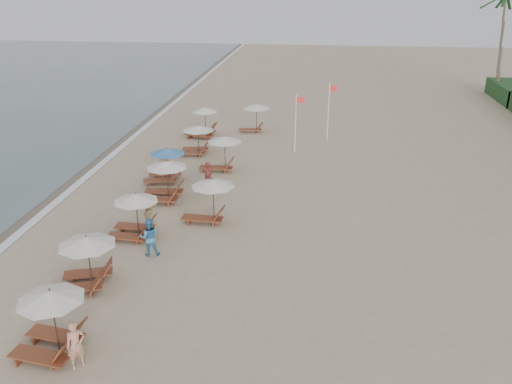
# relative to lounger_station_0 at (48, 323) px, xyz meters

# --- Properties ---
(ground) EXTENTS (160.00, 160.00, 0.00)m
(ground) POSITION_rel_lounger_station_0_xyz_m (5.44, 4.68, -1.14)
(ground) COLOR tan
(ground) RESTS_ON ground
(wet_sand_band) EXTENTS (3.20, 140.00, 0.01)m
(wet_sand_band) POSITION_rel_lounger_station_0_xyz_m (-7.06, 14.68, -1.14)
(wet_sand_band) COLOR #6B5E4C
(wet_sand_band) RESTS_ON ground
(foam_line) EXTENTS (0.50, 140.00, 0.02)m
(foam_line) POSITION_rel_lounger_station_0_xyz_m (-5.76, 14.68, -1.13)
(foam_line) COLOR white
(foam_line) RESTS_ON ground
(lounger_station_0) EXTENTS (2.59, 2.18, 2.39)m
(lounger_station_0) POSITION_rel_lounger_station_0_xyz_m (0.00, 0.00, 0.00)
(lounger_station_0) COLOR brown
(lounger_station_0) RESTS_ON ground
(lounger_station_1) EXTENTS (2.64, 2.39, 2.22)m
(lounger_station_1) POSITION_rel_lounger_station_0_xyz_m (-0.54, 3.99, -0.02)
(lounger_station_1) COLOR brown
(lounger_station_1) RESTS_ON ground
(lounger_station_2) EXTENTS (2.50, 2.13, 2.20)m
(lounger_station_2) POSITION_rel_lounger_station_0_xyz_m (-0.10, 8.45, -0.07)
(lounger_station_2) COLOR brown
(lounger_station_2) RESTS_ON ground
(lounger_station_3) EXTENTS (2.74, 2.27, 2.27)m
(lounger_station_3) POSITION_rel_lounger_station_0_xyz_m (0.05, 12.97, -0.09)
(lounger_station_3) COLOR brown
(lounger_station_3) RESTS_ON ground
(lounger_station_4) EXTENTS (2.57, 2.37, 2.09)m
(lounger_station_4) POSITION_rel_lounger_station_0_xyz_m (-0.70, 15.83, -0.14)
(lounger_station_4) COLOR brown
(lounger_station_4) RESTS_ON ground
(lounger_station_5) EXTENTS (2.51, 2.24, 2.07)m
(lounger_station_5) POSITION_rel_lounger_station_0_xyz_m (0.00, 21.18, -0.05)
(lounger_station_5) COLOR brown
(lounger_station_5) RESTS_ON ground
(lounger_station_6) EXTENTS (2.66, 2.44, 2.30)m
(lounger_station_6) POSITION_rel_lounger_station_0_xyz_m (-0.55, 25.53, -0.16)
(lounger_station_6) COLOR brown
(lounger_station_6) RESTS_ON ground
(inland_station_0) EXTENTS (2.77, 2.24, 2.22)m
(inland_station_0) POSITION_rel_lounger_station_0_xyz_m (3.10, 10.50, 0.18)
(inland_station_0) COLOR brown
(inland_station_0) RESTS_ON ground
(inland_station_1) EXTENTS (2.78, 2.24, 2.22)m
(inland_station_1) POSITION_rel_lounger_station_0_xyz_m (2.33, 18.05, 0.17)
(inland_station_1) COLOR brown
(inland_station_1) RESTS_ON ground
(inland_station_2) EXTENTS (2.57, 2.24, 2.22)m
(inland_station_2) POSITION_rel_lounger_station_0_xyz_m (3.33, 27.32, 0.32)
(inland_station_2) COLOR brown
(inland_station_2) RESTS_ON ground
(beachgoer_near) EXTENTS (0.73, 0.69, 1.67)m
(beachgoer_near) POSITION_rel_lounger_station_0_xyz_m (1.17, -0.56, -0.31)
(beachgoer_near) COLOR tan
(beachgoer_near) RESTS_ON ground
(beachgoer_mid_a) EXTENTS (1.01, 0.87, 1.78)m
(beachgoer_mid_a) POSITION_rel_lounger_station_0_xyz_m (1.22, 6.80, -0.25)
(beachgoer_mid_a) COLOR teal
(beachgoer_mid_a) RESTS_ON ground
(beachgoer_mid_b) EXTENTS (1.31, 1.37, 1.87)m
(beachgoer_mid_b) POSITION_rel_lounger_station_0_xyz_m (0.71, 8.62, -0.21)
(beachgoer_mid_b) COLOR olive
(beachgoer_mid_b) RESTS_ON ground
(beachgoer_far_a) EXTENTS (0.50, 1.13, 1.90)m
(beachgoer_far_a) POSITION_rel_lounger_station_0_xyz_m (2.33, 14.23, -0.19)
(beachgoer_far_a) COLOR #B64E48
(beachgoer_far_a) RESTS_ON ground
(beachgoer_far_b) EXTENTS (0.72, 0.93, 1.68)m
(beachgoer_far_b) POSITION_rel_lounger_station_0_xyz_m (-1.02, 16.53, -0.30)
(beachgoer_far_b) COLOR tan
(beachgoer_far_b) RESTS_ON ground
(flag_pole_near) EXTENTS (0.60, 0.08, 4.15)m
(flag_pole_near) POSITION_rel_lounger_station_0_xyz_m (6.87, 22.36, 1.17)
(flag_pole_near) COLOR silver
(flag_pole_near) RESTS_ON ground
(flag_pole_far) EXTENTS (0.60, 0.08, 4.30)m
(flag_pole_far) POSITION_rel_lounger_station_0_xyz_m (9.13, 25.83, 1.25)
(flag_pole_far) COLOR silver
(flag_pole_far) RESTS_ON ground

